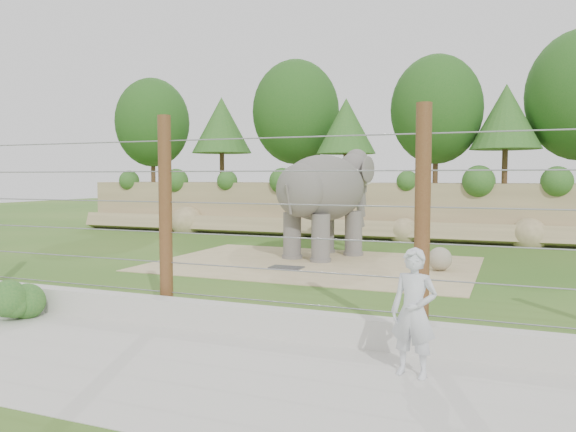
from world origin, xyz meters
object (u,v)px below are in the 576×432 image
at_px(elephant, 324,204).
at_px(zookeeper, 414,312).
at_px(stone_ball, 440,259).
at_px(barrier_fence, 166,217).

xyz_separation_m(elephant, zookeeper, (4.85, -10.65, -0.95)).
distance_m(stone_ball, zookeeper, 9.22).
height_order(barrier_fence, zookeeper, barrier_fence).
relative_size(stone_ball, barrier_fence, 0.03).
distance_m(elephant, zookeeper, 11.74).
bearing_deg(stone_ball, elephant, 160.29).
bearing_deg(stone_ball, barrier_fence, -120.11).
xyz_separation_m(barrier_fence, zookeeper, (5.14, -1.57, -1.09)).
xyz_separation_m(stone_ball, barrier_fence, (-4.41, -7.60, 1.63)).
xyz_separation_m(elephant, stone_ball, (4.12, -1.48, -1.49)).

